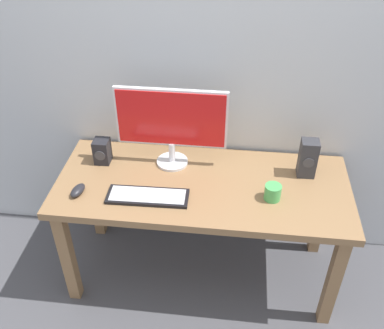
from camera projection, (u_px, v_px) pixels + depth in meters
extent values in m
plane|color=#4C4C51|center=(201.00, 270.00, 2.79)|extent=(6.00, 6.00, 0.00)
cube|color=silver|center=(212.00, 14.00, 2.18)|extent=(3.06, 0.04, 3.00)
cube|color=#936D47|center=(202.00, 186.00, 2.37)|extent=(1.58, 0.67, 0.04)
cube|color=#936D47|center=(68.00, 257.00, 2.44)|extent=(0.06, 0.06, 0.67)
cube|color=#936D47|center=(333.00, 281.00, 2.31)|extent=(0.06, 0.06, 0.67)
cube|color=#936D47|center=(95.00, 194.00, 2.86)|extent=(0.06, 0.06, 0.67)
cube|color=#936D47|center=(321.00, 211.00, 2.73)|extent=(0.06, 0.06, 0.67)
cylinder|color=silver|center=(172.00, 162.00, 2.50)|extent=(0.18, 0.18, 0.02)
cylinder|color=silver|center=(172.00, 152.00, 2.46)|extent=(0.04, 0.04, 0.12)
cube|color=silver|center=(171.00, 118.00, 2.34)|extent=(0.60, 0.02, 0.34)
cube|color=red|center=(171.00, 119.00, 2.33)|extent=(0.58, 0.01, 0.31)
cube|color=black|center=(148.00, 196.00, 2.26)|extent=(0.42, 0.15, 0.02)
cube|color=silver|center=(148.00, 195.00, 2.25)|extent=(0.39, 0.13, 0.00)
ellipsoid|color=#232328|center=(78.00, 190.00, 2.28)|extent=(0.08, 0.12, 0.04)
cube|color=#333338|center=(308.00, 158.00, 2.35)|extent=(0.09, 0.08, 0.22)
cylinder|color=#3F3F44|center=(309.00, 163.00, 2.32)|extent=(0.06, 0.00, 0.06)
cube|color=#232328|center=(102.00, 151.00, 2.47)|extent=(0.09, 0.09, 0.14)
cylinder|color=#3F3F44|center=(100.00, 156.00, 2.43)|extent=(0.06, 0.00, 0.06)
cylinder|color=#4CB259|center=(273.00, 192.00, 2.23)|extent=(0.09, 0.09, 0.08)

